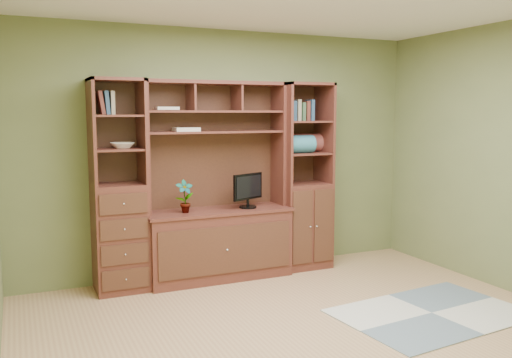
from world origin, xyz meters
name	(u,v)px	position (x,y,z in m)	size (l,w,h in m)	color
room	(321,170)	(0.00, 0.00, 1.30)	(4.60, 4.10, 2.64)	tan
center_hutch	(218,181)	(-0.19, 1.73, 1.02)	(1.54, 0.53, 2.05)	#53251D
left_tower	(119,186)	(-1.19, 1.77, 1.02)	(0.50, 0.45, 2.05)	#53251D
right_tower	(303,176)	(0.84, 1.77, 1.02)	(0.55, 0.45, 2.05)	#53251D
rug	(432,313)	(1.14, 0.02, 0.01)	(1.60, 1.06, 0.01)	#999F9F
monitor	(248,184)	(0.13, 1.70, 0.98)	(0.41, 0.18, 0.50)	black
orchid	(185,196)	(-0.55, 1.70, 0.90)	(0.18, 0.12, 0.33)	#945832
magazines	(186,129)	(-0.49, 1.82, 1.56)	(0.25, 0.18, 0.04)	beige
bowl	(122,145)	(-1.14, 1.77, 1.42)	(0.23, 0.23, 0.06)	white
blanket_teal	(299,144)	(0.75, 1.73, 1.39)	(0.33, 0.19, 0.19)	#2F6D7D
blanket_red	(307,143)	(0.93, 1.85, 1.39)	(0.37, 0.20, 0.20)	brown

